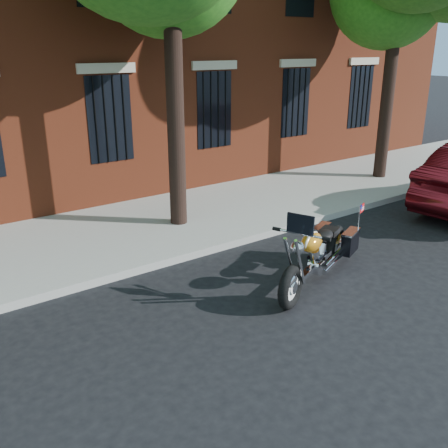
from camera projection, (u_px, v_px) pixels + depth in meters
ground at (242, 281)px, 8.59m from camera, size 120.00×120.00×0.00m
curb at (198, 252)px, 9.61m from camera, size 40.00×0.16×0.15m
sidewalk at (151, 225)px, 11.03m from camera, size 40.00×3.60×0.15m
motorcycle at (319, 254)px, 8.48m from camera, size 2.81×1.48×1.45m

